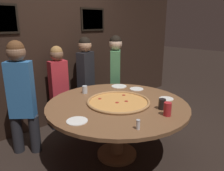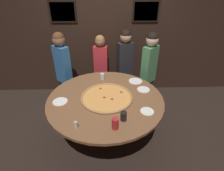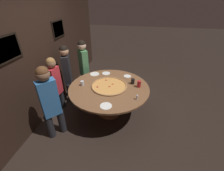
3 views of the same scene
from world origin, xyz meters
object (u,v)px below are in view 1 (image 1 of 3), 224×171
drink_cup_near_right (85,90)px  white_plate_right_side (137,89)px  diner_centre_back (59,83)px  diner_far_left (21,92)px  diner_side_right (86,75)px  drink_cup_near_left (167,109)px  drink_cup_far_left (162,104)px  diner_side_left (115,73)px  dining_table (117,111)px  giant_pizza (118,102)px  white_plate_near_front (119,86)px  condiment_shaker (138,125)px  white_plate_left_side (166,99)px  white_plate_far_back (77,121)px

drink_cup_near_right → white_plate_right_side: size_ratio=0.52×
diner_centre_back → diner_far_left: bearing=27.9°
diner_side_right → diner_far_left: bearing=-7.6°
diner_far_left → diner_centre_back: 0.79m
diner_far_left → drink_cup_near_left: bearing=163.0°
drink_cup_far_left → diner_side_left: (0.61, 1.38, 0.04)m
dining_table → drink_cup_near_left: drink_cup_near_left is taller
drink_cup_far_left → diner_centre_back: diner_centre_back is taller
drink_cup_far_left → drink_cup_near_right: 1.12m
giant_pizza → white_plate_right_side: size_ratio=3.85×
white_plate_near_front → white_plate_right_side: 0.29m
drink_cup_far_left → diner_centre_back: size_ratio=0.09×
giant_pizza → condiment_shaker: 0.73m
white_plate_left_side → diner_side_left: bearing=77.3°
giant_pizza → white_plate_left_side: giant_pizza is taller
white_plate_left_side → diner_far_left: (-1.39, 1.25, 0.11)m
white_plate_left_side → white_plate_right_side: same height
condiment_shaker → drink_cup_far_left: bearing=12.3°
dining_table → white_plate_left_side: (0.57, -0.34, 0.12)m
dining_table → diner_side_right: diner_side_right is taller
giant_pizza → drink_cup_near_left: (0.10, -0.64, 0.06)m
diner_side_left → giant_pizza: bearing=3.4°
giant_pizza → diner_far_left: diner_far_left is taller
drink_cup_far_left → drink_cup_near_left: (-0.11, -0.14, 0.01)m
white_plate_near_front → white_plate_left_side: bearing=-87.3°
diner_centre_back → white_plate_near_front: bearing=135.2°
drink_cup_near_right → white_plate_near_front: (0.58, -0.11, -0.05)m
white_plate_near_front → diner_centre_back: bearing=130.5°
drink_cup_near_right → white_plate_left_side: 1.12m
drink_cup_near_right → diner_centre_back: diner_centre_back is taller
white_plate_near_front → diner_far_left: bearing=162.4°
white_plate_far_back → diner_centre_back: size_ratio=0.16×
diner_side_left → diner_side_right: bearing=-74.9°
white_plate_right_side → diner_side_right: size_ratio=0.14×
diner_side_right → white_plate_right_side: bearing=84.0°
white_plate_near_front → white_plate_far_back: same height
giant_pizza → diner_side_left: 1.21m
white_plate_right_side → condiment_shaker: 1.27m
giant_pizza → drink_cup_near_left: drink_cup_near_left is taller
giant_pizza → white_plate_right_side: (0.60, 0.20, -0.01)m
white_plate_left_side → white_plate_far_back: (-1.23, 0.26, 0.00)m
diner_side_left → diner_side_right: size_ratio=1.01×
white_plate_left_side → giant_pizza: bearing=147.8°
drink_cup_near_left → diner_side_left: 1.69m
drink_cup_near_right → diner_side_left: size_ratio=0.07×
white_plate_far_back → white_plate_left_side: bearing=-11.8°
drink_cup_near_left → white_plate_left_side: size_ratio=0.81×
drink_cup_near_left → condiment_shaker: size_ratio=1.53×
white_plate_near_front → condiment_shaker: bearing=-128.4°
dining_table → white_plate_far_back: white_plate_far_back is taller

